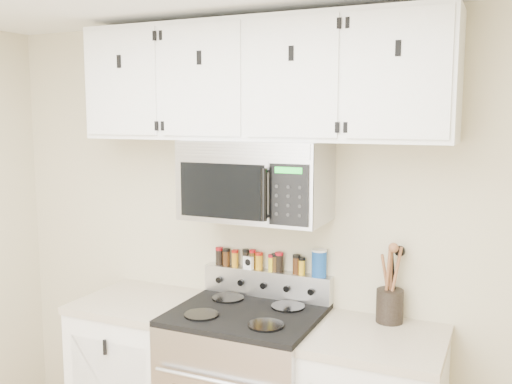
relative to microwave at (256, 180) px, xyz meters
The scene contains 18 objects.
back_wall 0.42m from the microwave, 90.15° to the left, with size 3.50×0.01×2.50m, color #BEB38F.
base_cabinet_left 1.36m from the microwave, behind, with size 0.64×0.62×0.92m.
microwave is the anchor object (origin of this frame).
upper_cabinets 0.52m from the microwave, 91.15° to the left, with size 2.00×0.35×0.62m.
utensil_crock 0.94m from the microwave, ahead, with size 0.14×0.14×0.40m.
kitchen_timer 0.53m from the microwave, 124.50° to the left, with size 0.06×0.05×0.07m, color white.
salt_canister 0.57m from the microwave, 26.87° to the left, with size 0.08×0.08×0.15m.
spice_jar_0 0.59m from the microwave, 152.96° to the left, with size 0.05×0.05×0.10m.
spice_jar_1 0.57m from the microwave, 149.06° to the left, with size 0.04×0.04×0.10m.
spice_jar_2 0.54m from the microwave, 142.38° to the left, with size 0.04×0.04×0.10m.
spice_jar_3 0.52m from the microwave, 130.74° to the left, with size 0.04×0.04×0.11m.
spice_jar_4 0.51m from the microwave, 120.18° to the left, with size 0.04×0.04×0.11m.
spice_jar_5 0.51m from the microwave, 107.82° to the left, with size 0.04×0.04×0.10m.
spice_jar_6 0.51m from the microwave, 79.32° to the left, with size 0.04×0.04×0.09m.
spice_jar_7 0.50m from the microwave, 71.95° to the left, with size 0.05×0.05×0.10m.
spice_jar_8 0.50m from the microwave, 64.84° to the left, with size 0.05×0.05×0.11m.
spice_jar_9 0.53m from the microwave, 41.56° to the left, with size 0.04×0.04×0.11m.
spice_jar_10 0.55m from the microwave, 36.83° to the left, with size 0.04×0.04×0.10m.
Camera 1 is at (1.23, -1.18, 1.97)m, focal length 40.00 mm.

